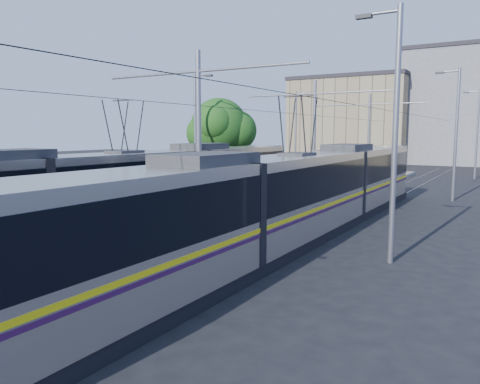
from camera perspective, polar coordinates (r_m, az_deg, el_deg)
The scene contains 12 objects.
ground at distance 13.57m, azimuth -25.45°, elevation -11.28°, with size 160.00×160.00×0.00m, color black.
platform at distance 26.65m, azimuth 6.46°, elevation -1.45°, with size 4.00×50.00×0.30m, color gray.
tactile_strip_left at distance 27.25m, azimuth 3.69°, elevation -0.90°, with size 0.70×50.00×0.01m, color gray.
tactile_strip_right at distance 26.07m, azimuth 9.37°, elevation -1.35°, with size 0.70×50.00×0.01m, color gray.
rails at distance 26.67m, azimuth 6.46°, elevation -1.74°, with size 8.71×70.00×0.03m.
tram_left at distance 20.69m, azimuth -13.74°, elevation 0.25°, with size 2.43×27.65×5.50m.
tram_right at distance 18.07m, azimuth 6.93°, elevation -0.10°, with size 2.43×30.00×5.50m.
catenary at distance 23.79m, azimuth 3.75°, elevation 8.11°, with size 9.20×70.00×7.00m.
street_lamps at distance 30.04m, azimuth 9.75°, elevation 7.18°, with size 15.18×38.22×8.00m.
shelter at distance 22.47m, azimuth 1.80°, elevation 0.83°, with size 1.05×1.33×2.57m.
tree at distance 34.13m, azimuth -2.00°, elevation 7.80°, with size 4.58×4.23×6.65m.
building_left at distance 70.21m, azimuth 13.71°, elevation 8.52°, with size 16.32×12.24×11.99m.
Camera 1 is at (10.85, -7.01, 4.14)m, focal length 35.00 mm.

